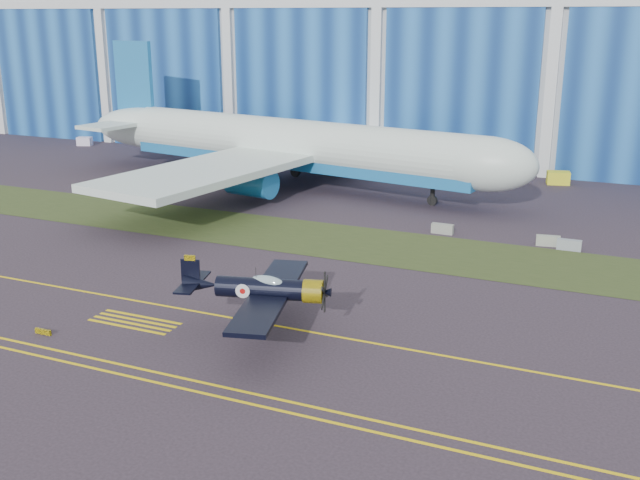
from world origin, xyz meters
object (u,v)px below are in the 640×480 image
at_px(jetliner, 294,90).
at_px(shipping_container, 493,167).
at_px(tug, 558,178).
at_px(warbird, 261,288).

distance_m(jetliner, shipping_container, 26.41).
bearing_deg(tug, jetliner, -167.96).
relative_size(warbird, jetliner, 0.21).
height_order(jetliner, shipping_container, jetliner).
relative_size(warbird, shipping_container, 2.58).
height_order(jetliner, tug, jetliner).
height_order(shipping_container, tug, shipping_container).
height_order(warbird, jetliner, jetliner).
bearing_deg(shipping_container, warbird, -78.06).
relative_size(jetliner, shipping_container, 12.29).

